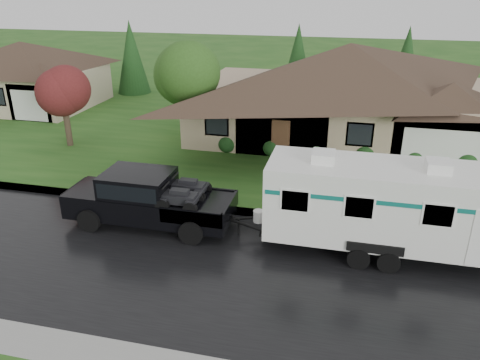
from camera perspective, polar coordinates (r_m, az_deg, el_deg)
name	(u,v)px	position (r m, az deg, el deg)	size (l,w,h in m)	color
ground	(275,245)	(17.77, 4.30, -7.89)	(140.00, 140.00, 0.00)	#204D18
road	(265,275)	(16.11, 3.10, -11.47)	(140.00, 8.00, 0.01)	black
curb	(284,216)	(19.68, 5.39, -4.39)	(140.00, 0.50, 0.15)	gray
lawn	(312,129)	(31.48, 8.83, 6.19)	(140.00, 26.00, 0.15)	#204D18
house_main	(353,81)	(29.43, 13.57, 11.70)	(19.44, 10.80, 6.90)	tan
house_far	(25,69)	(39.63, -24.70, 12.21)	(10.80, 8.64, 5.80)	tan
tree_left_green	(186,76)	(26.47, -6.56, 12.51)	(3.61, 3.61, 5.98)	#382B1E
tree_red	(62,92)	(28.70, -20.83, 10.03)	(2.78, 2.78, 4.60)	#382B1E
shrub_row	(341,151)	(25.81, 12.16, 3.44)	(13.60, 1.00, 1.00)	#143814
pickup_truck	(147,197)	(19.02, -11.33, -2.06)	(6.64, 2.52, 2.21)	black
travel_trailer	(377,202)	(17.17, 16.42, -2.64)	(8.19, 2.88, 3.68)	white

